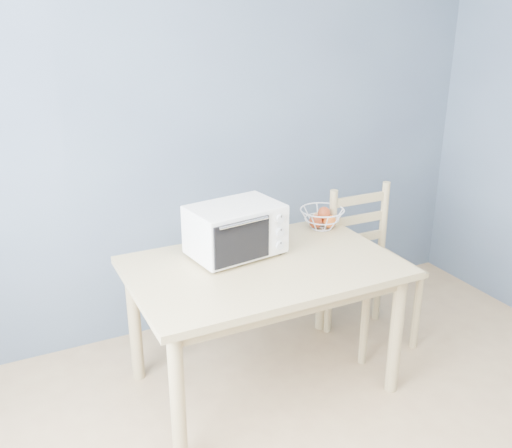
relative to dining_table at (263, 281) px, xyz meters
name	(u,v)px	position (x,y,z in m)	size (l,w,h in m)	color
room	(484,275)	(0.00, -1.40, 0.65)	(4.01, 4.51, 2.61)	tan
dining_table	(263,281)	(0.00, 0.00, 0.00)	(1.40, 0.90, 0.75)	tan
toaster_oven	(232,230)	(-0.10, 0.17, 0.25)	(0.52, 0.42, 0.28)	white
fruit_basket	(322,218)	(0.55, 0.31, 0.17)	(0.34, 0.34, 0.14)	silver
dining_chair	(370,268)	(0.83, 0.16, -0.17)	(0.46, 0.46, 0.98)	tan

